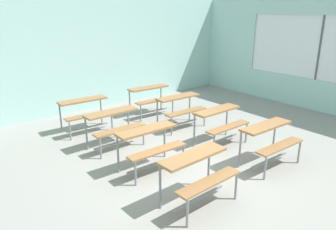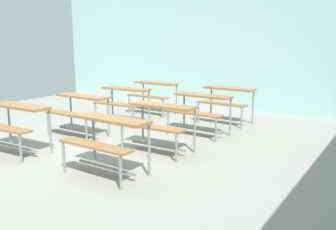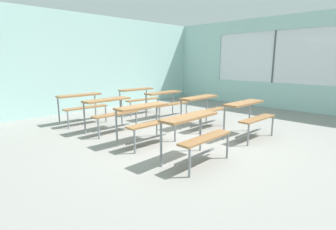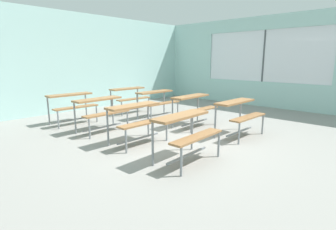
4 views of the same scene
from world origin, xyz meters
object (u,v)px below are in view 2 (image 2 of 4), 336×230
desk_bench_r0c1 (107,133)px  desk_bench_r1c1 (159,117)px  desk_bench_r1c0 (78,106)px  desk_bench_r3c0 (153,90)px  desk_bench_r0c0 (14,117)px  desk_bench_r3c1 (226,96)px  desk_bench_r2c1 (200,105)px  desk_bench_r2c0 (123,97)px

desk_bench_r0c1 → desk_bench_r1c1: size_ratio=1.01×
desk_bench_r1c0 → desk_bench_r3c0: same height
desk_bench_r0c1 → desk_bench_r1c0: 2.14m
desk_bench_r0c0 → desk_bench_r1c1: (1.85, 1.26, 0.00)m
desk_bench_r3c0 → desk_bench_r3c1: (1.87, 0.04, 0.00)m
desk_bench_r0c0 → desk_bench_r0c1: size_ratio=1.00×
desk_bench_r0c0 → desk_bench_r3c0: 3.70m
desk_bench_r0c1 → desk_bench_r2c1: (0.04, 2.47, 0.00)m
desk_bench_r1c1 → desk_bench_r2c1: bearing=87.9°
desk_bench_r3c0 → desk_bench_r3c1: same height
desk_bench_r3c1 → desk_bench_r2c1: bearing=-86.8°
desk_bench_r2c0 → desk_bench_r2c1: same height
desk_bench_r3c1 → desk_bench_r0c1: bearing=-87.6°
desk_bench_r0c0 → desk_bench_r3c0: (0.00, 3.70, 0.00)m
desk_bench_r2c0 → desk_bench_r0c0: bearing=-93.0°
desk_bench_r3c0 → desk_bench_r1c0: bearing=-86.4°
desk_bench_r3c0 → desk_bench_r0c1: bearing=-61.0°
desk_bench_r1c1 → desk_bench_r0c1: bearing=-91.0°
desk_bench_r1c1 → desk_bench_r3c0: same height
desk_bench_r0c1 → desk_bench_r1c1: same height
desk_bench_r0c0 → desk_bench_r3c1: size_ratio=0.99×
desk_bench_r1c1 → desk_bench_r3c1: size_ratio=0.98×
desk_bench_r0c0 → desk_bench_r2c1: same height
desk_bench_r1c1 → desk_bench_r2c1: 1.28m
desk_bench_r1c0 → desk_bench_r2c0: bearing=91.0°
desk_bench_r2c1 → desk_bench_r3c0: size_ratio=1.00×
desk_bench_r3c1 → desk_bench_r2c0: bearing=-142.8°
desk_bench_r0c1 → desk_bench_r2c0: 3.01m
desk_bench_r0c0 → desk_bench_r1c1: 2.23m
desk_bench_r2c0 → desk_bench_r3c0: same height
desk_bench_r2c0 → desk_bench_r3c0: size_ratio=0.99×
desk_bench_r3c1 → desk_bench_r1c1: bearing=-87.7°
desk_bench_r0c1 → desk_bench_r2c0: bearing=127.7°
desk_bench_r1c1 → desk_bench_r2c0: same height
desk_bench_r2c1 → desk_bench_r2c0: bearing=-176.9°
desk_bench_r2c0 → desk_bench_r3c0: bearing=91.7°
desk_bench_r2c1 → desk_bench_r3c1: (-0.01, 1.19, 0.00)m
desk_bench_r3c0 → desk_bench_r2c1: bearing=-29.6°
desk_bench_r2c0 → desk_bench_r3c0: 1.20m
desk_bench_r1c1 → desk_bench_r3c1: bearing=88.7°
desk_bench_r0c1 → desk_bench_r3c1: same height
desk_bench_r2c0 → desk_bench_r3c1: (1.80, 1.23, 0.00)m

